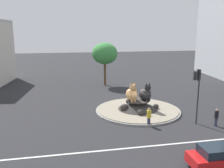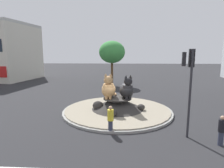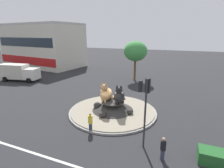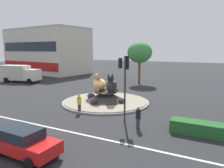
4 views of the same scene
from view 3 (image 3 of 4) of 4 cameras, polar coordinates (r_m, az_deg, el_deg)
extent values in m
plane|color=#28282B|center=(19.28, 0.25, -9.10)|extent=(160.00, 160.00, 0.00)
cube|color=silver|center=(12.98, -15.03, -23.75)|extent=(112.00, 0.20, 0.01)
cylinder|color=gray|center=(19.24, 0.25, -8.85)|extent=(9.41, 9.41, 0.18)
cylinder|color=gray|center=(19.18, 0.25, -8.50)|extent=(9.03, 9.03, 0.08)
cone|color=#33302D|center=(18.96, 0.25, -7.01)|extent=(4.45, 4.45, 1.01)
cylinder|color=#33302D|center=(18.80, 0.25, -5.77)|extent=(2.45, 2.45, 0.12)
ellipsoid|color=#33302D|center=(18.25, 5.97, -8.93)|extent=(0.64, 0.67, 0.51)
ellipsoid|color=#33302D|center=(20.85, 1.14, -5.27)|extent=(0.88, 0.76, 0.71)
ellipsoid|color=#33302D|center=(19.33, -4.72, -7.01)|extent=(0.94, 0.70, 0.75)
ellipsoid|color=#33302D|center=(17.49, -3.18, -9.89)|extent=(0.73, 0.72, 0.58)
ellipsoid|color=tan|center=(18.81, -1.91, -3.36)|extent=(1.24, 1.90, 1.36)
cylinder|color=tan|center=(18.43, -2.35, -3.27)|extent=(0.91, 0.91, 0.85)
sphere|color=tan|center=(18.08, -2.55, -1.19)|extent=(0.75, 0.75, 0.75)
torus|color=tan|center=(19.56, -0.22, -4.27)|extent=(0.96, 0.96, 0.17)
cone|color=tan|center=(17.88, -1.96, 0.07)|extent=(0.31, 0.31, 0.31)
cone|color=tan|center=(18.03, -3.16, 0.19)|extent=(0.31, 0.31, 0.31)
cylinder|color=tan|center=(18.34, -2.25, -5.58)|extent=(0.24, 0.24, 0.34)
cylinder|color=tan|center=(18.46, -3.14, -5.45)|extent=(0.24, 0.24, 0.34)
ellipsoid|color=black|center=(18.21, 2.38, -4.15)|extent=(1.55, 2.00, 1.28)
cylinder|color=black|center=(17.83, 2.31, -4.11)|extent=(1.03, 1.03, 0.80)
sphere|color=black|center=(17.48, 2.31, -2.10)|extent=(0.71, 0.71, 0.71)
torus|color=black|center=(19.05, 3.38, -4.88)|extent=(1.01, 1.01, 0.16)
cone|color=black|center=(17.35, 2.96, -0.84)|extent=(0.36, 0.36, 0.29)
cone|color=black|center=(17.37, 1.68, -0.80)|extent=(0.36, 0.36, 0.29)
cylinder|color=black|center=(17.78, 2.69, -6.33)|extent=(0.22, 0.22, 0.32)
cylinder|color=black|center=(17.80, 1.75, -6.30)|extent=(0.22, 0.22, 0.32)
cylinder|color=#2D2D33|center=(12.85, 10.75, -9.85)|extent=(0.14, 0.14, 5.29)
cube|color=black|center=(12.28, 11.62, -0.50)|extent=(0.35, 0.29, 1.05)
sphere|color=#360606|center=(12.27, 11.83, 1.00)|extent=(0.18, 0.18, 0.18)
sphere|color=orange|center=(12.35, 11.75, -0.41)|extent=(0.18, 0.18, 0.18)
sphere|color=black|center=(12.44, 11.67, -1.80)|extent=(0.18, 0.18, 0.18)
cube|color=black|center=(12.25, 9.28, -0.68)|extent=(0.24, 0.31, 0.80)
cube|color=beige|center=(50.16, -21.68, 11.45)|extent=(22.06, 13.21, 10.20)
cube|color=#B21919|center=(47.31, -26.27, 6.97)|extent=(19.83, 2.84, 1.84)
cube|color=#19232D|center=(46.95, -26.91, 12.12)|extent=(19.00, 2.68, 2.04)
cube|color=#B2B2AD|center=(50.11, -22.34, 17.53)|extent=(22.06, 13.21, 0.50)
cylinder|color=brown|center=(31.90, 7.47, 4.40)|extent=(0.37, 0.37, 3.62)
ellipsoid|color=#3D8E42|center=(31.39, 7.70, 10.59)|extent=(4.10, 4.10, 3.49)
cylinder|color=#33384C|center=(13.07, 16.17, -21.33)|extent=(0.28, 0.28, 0.79)
cylinder|color=black|center=(12.64, 16.44, -18.66)|extent=(0.37, 0.37, 0.69)
sphere|color=tan|center=(12.39, 16.62, -16.91)|extent=(0.23, 0.23, 0.23)
cylinder|color=#33384C|center=(15.65, -7.02, -13.91)|extent=(0.29, 0.29, 0.82)
cylinder|color=yellow|center=(15.29, -7.11, -11.43)|extent=(0.39, 0.39, 0.71)
sphere|color=tan|center=(15.08, -7.18, -9.83)|extent=(0.23, 0.23, 0.23)
cube|color=silver|center=(33.99, -24.76, 3.06)|extent=(2.52, 2.54, 1.89)
cube|color=beige|center=(36.18, -29.46, 3.67)|extent=(5.37, 3.06, 2.53)
cylinder|color=black|center=(35.01, -23.45, 1.96)|extent=(0.94, 0.46, 0.90)
cylinder|color=black|center=(33.30, -25.56, 1.03)|extent=(0.94, 0.46, 0.90)
cylinder|color=black|center=(37.93, -29.38, 2.21)|extent=(0.94, 0.46, 0.90)
cylinder|color=black|center=(36.36, -31.58, 1.36)|extent=(0.94, 0.46, 0.90)
camera|label=1|loc=(17.11, -100.19, -0.98)|focal=39.46mm
camera|label=2|loc=(6.79, -57.35, -19.98)|focal=29.93mm
camera|label=4|loc=(6.39, 146.14, -35.79)|focal=34.29mm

